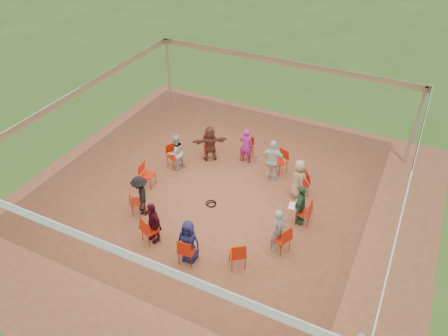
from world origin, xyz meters
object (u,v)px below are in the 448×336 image
at_px(chair_5, 174,156).
at_px(person_seated_0, 300,205).
at_px(chair_8, 150,230).
at_px(cable_coil, 211,204).
at_px(chair_0, 303,212).
at_px(laptop, 295,205).
at_px(person_seated_4, 176,152).
at_px(chair_11, 281,239).
at_px(standing_person, 273,161).
at_px(person_seated_7, 189,241).
at_px(person_seated_5, 140,195).
at_px(person_seated_8, 279,230).
at_px(chair_10, 237,254).
at_px(person_seated_2, 246,145).
at_px(chair_9, 187,250).
at_px(chair_4, 210,147).
at_px(chair_2, 280,162).
at_px(person_seated_3, 210,144).
at_px(chair_6, 148,175).
at_px(person_seated_6, 153,222).
at_px(person_seated_1, 298,178).
at_px(chair_1, 301,184).
at_px(chair_3, 247,149).
at_px(chair_7, 137,202).

distance_m(chair_5, person_seated_0, 4.99).
xyz_separation_m(chair_8, cable_coil, (0.81, 2.21, -0.43)).
bearing_deg(chair_0, laptop, 90.00).
distance_m(person_seated_4, laptop, 4.72).
bearing_deg(chair_11, chair_0, 15.00).
bearing_deg(standing_person, person_seated_7, 69.84).
relative_size(person_seated_5, person_seated_8, 1.00).
bearing_deg(chair_10, person_seated_0, 32.31).
distance_m(person_seated_2, laptop, 3.45).
distance_m(chair_9, chair_10, 1.37).
bearing_deg(person_seated_8, chair_8, 136.33).
bearing_deg(chair_4, person_seated_7, 75.36).
bearing_deg(person_seated_8, chair_11, -90.00).
bearing_deg(laptop, chair_4, 58.17).
bearing_deg(chair_2, chair_9, 105.00).
distance_m(person_seated_2, person_seated_3, 1.30).
xyz_separation_m(chair_6, person_seated_8, (4.92, -0.76, 0.24)).
relative_size(person_seated_6, cable_coil, 3.53).
relative_size(chair_11, person_seated_7, 0.66).
height_order(person_seated_0, person_seated_1, same).
relative_size(chair_2, person_seated_8, 0.66).
distance_m(chair_0, standing_person, 2.33).
bearing_deg(chair_6, laptop, 90.00).
bearing_deg(person_seated_4, person_seated_7, 60.00).
bearing_deg(person_seated_5, chair_1, 90.00).
xyz_separation_m(chair_5, person_seated_7, (2.66, -3.59, 0.24)).
relative_size(chair_3, person_seated_2, 0.66).
bearing_deg(chair_2, chair_3, 15.00).
relative_size(chair_2, chair_8, 1.00).
bearing_deg(cable_coil, laptop, 9.48).
bearing_deg(chair_8, chair_2, 90.00).
height_order(person_seated_7, person_seated_8, same).
xyz_separation_m(person_seated_6, cable_coil, (0.76, 2.10, -0.66)).
bearing_deg(person_seated_3, person_seated_4, 15.00).
height_order(chair_1, cable_coil, chair_1).
distance_m(chair_1, chair_8, 5.10).
height_order(chair_2, chair_9, same).
bearing_deg(chair_7, chair_8, 15.00).
bearing_deg(person_seated_7, person_seated_8, 30.00).
relative_size(chair_11, person_seated_0, 0.66).
bearing_deg(person_seated_5, chair_0, 74.64).
relative_size(chair_1, person_seated_1, 0.66).
bearing_deg(person_seated_1, person_seated_7, 120.00).
bearing_deg(person_seated_7, chair_9, -90.00).
bearing_deg(chair_8, chair_3, 105.00).
height_order(chair_11, person_seated_3, person_seated_3).
relative_size(person_seated_3, person_seated_7, 1.00).
xyz_separation_m(chair_4, person_seated_8, (3.84, -3.17, 0.24)).
bearing_deg(chair_7, chair_11, 60.00).
relative_size(standing_person, cable_coil, 4.04).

